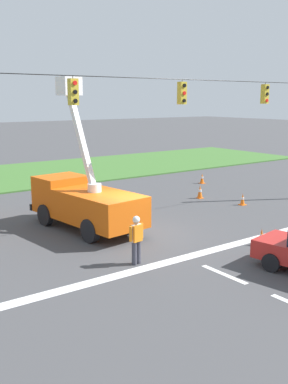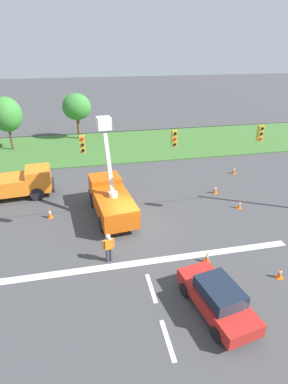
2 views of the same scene
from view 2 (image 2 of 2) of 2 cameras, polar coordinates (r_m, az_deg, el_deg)
The scene contains 16 objects.
ground_plane at distance 19.73m, azimuth -2.10°, elevation -7.30°, with size 200.00×200.00×0.00m, color #424244.
grass_verge at distance 35.98m, azimuth -7.13°, elevation 8.63°, with size 56.00×12.00×0.10m, color #3D6B2D.
lane_markings at distance 16.07m, azimuth 0.95°, elevation -16.53°, with size 17.60×15.25×0.01m.
signal_gantry at distance 17.59m, azimuth -2.41°, elevation 5.19°, with size 26.20×0.33×7.20m.
tree_west at distance 36.71m, azimuth -24.76°, elevation 13.26°, with size 3.30×3.49×5.90m.
tree_centre at distance 38.70m, azimuth -12.72°, elevation 15.50°, with size 3.46×2.95×5.61m.
utility_truck_bucket_lift at distance 20.90m, azimuth -6.33°, elevation -1.04°, with size 2.99×6.36×6.73m.
utility_truck_support_near at distance 25.49m, azimuth -23.57°, elevation 1.51°, with size 6.47×2.95×2.19m.
sedan_red at distance 14.54m, azimuth 13.78°, elevation -18.93°, with size 2.49×4.54×1.56m.
road_worker at distance 16.76m, azimuth -6.77°, elevation -10.23°, with size 0.64×0.30×1.77m.
traffic_cone_foreground_left at distance 23.17m, azimuth 17.70°, elevation -2.24°, with size 0.36×0.36×0.66m.
traffic_cone_mid_right at distance 29.22m, azimuth 16.78°, elevation 4.04°, with size 0.36×0.36×0.73m.
traffic_cone_near_bucket at distance 21.84m, azimuth -17.53°, elevation -3.83°, with size 0.36×0.36×0.79m.
traffic_cone_far_left at distance 17.51m, azimuth 24.48°, elevation -13.82°, with size 0.36×0.36×0.67m.
traffic_cone_far_right at distance 24.91m, azimuth 13.41°, elevation 0.61°, with size 0.36×0.36×0.80m.
traffic_cone_centre_line at distance 17.34m, azimuth 11.89°, elevation -12.01°, with size 0.36×0.36×0.69m.
Camera 2 is at (-2.66, -16.18, 10.97)m, focal length 28.00 mm.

